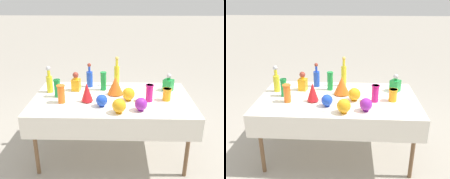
# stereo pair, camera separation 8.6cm
# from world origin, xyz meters

# --- Properties ---
(ground_plane) EXTENTS (40.00, 40.00, 0.00)m
(ground_plane) POSITION_xyz_m (0.00, 0.00, 0.00)
(ground_plane) COLOR #A0998C
(display_table) EXTENTS (1.83, 1.04, 0.76)m
(display_table) POSITION_xyz_m (0.00, -0.03, 0.71)
(display_table) COLOR white
(display_table) RESTS_ON ground
(tall_bottle_0) EXTENTS (0.08, 0.08, 0.31)m
(tall_bottle_0) POSITION_xyz_m (-0.30, 0.36, 0.88)
(tall_bottle_0) COLOR blue
(tall_bottle_0) RESTS_ON display_table
(tall_bottle_1) EXTENTS (0.07, 0.07, 0.39)m
(tall_bottle_1) POSITION_xyz_m (0.05, 0.40, 0.92)
(tall_bottle_1) COLOR yellow
(tall_bottle_1) RESTS_ON display_table
(tall_bottle_2) EXTENTS (0.07, 0.07, 0.33)m
(tall_bottle_2) POSITION_xyz_m (-0.76, 0.15, 0.90)
(tall_bottle_2) COLOR yellow
(tall_bottle_2) RESTS_ON display_table
(square_decanter_0) EXTENTS (0.15, 0.15, 0.22)m
(square_decanter_0) POSITION_xyz_m (0.69, 0.24, 0.85)
(square_decanter_0) COLOR #198C38
(square_decanter_0) RESTS_ON display_table
(square_decanter_1) EXTENTS (0.11, 0.11, 0.24)m
(square_decanter_1) POSITION_xyz_m (-0.45, 0.21, 0.86)
(square_decanter_1) COLOR orange
(square_decanter_1) RESTS_ON display_table
(slender_vase_0) EXTENTS (0.08, 0.08, 0.23)m
(slender_vase_0) POSITION_xyz_m (-0.11, 0.24, 0.88)
(slender_vase_0) COLOR #198C38
(slender_vase_0) RESTS_ON display_table
(slender_vase_1) EXTENTS (0.08, 0.08, 0.21)m
(slender_vase_1) POSITION_xyz_m (-0.64, 0.01, 0.87)
(slender_vase_1) COLOR #198C38
(slender_vase_1) RESTS_ON display_table
(slender_vase_2) EXTENTS (0.10, 0.10, 0.14)m
(slender_vase_2) POSITION_xyz_m (0.62, -0.06, 0.84)
(slender_vase_2) COLOR orange
(slender_vase_2) RESTS_ON display_table
(slender_vase_3) EXTENTS (0.09, 0.09, 0.19)m
(slender_vase_3) POSITION_xyz_m (0.42, -0.09, 0.87)
(slender_vase_3) COLOR #C61972
(slender_vase_3) RESTS_ON display_table
(slender_vase_4) EXTENTS (0.09, 0.09, 0.21)m
(slender_vase_4) POSITION_xyz_m (-0.55, -0.16, 0.87)
(slender_vase_4) COLOR orange
(slender_vase_4) RESTS_ON display_table
(fluted_vase_0) EXTENTS (0.13, 0.13, 0.22)m
(fluted_vase_0) POSITION_xyz_m (-0.28, -0.12, 0.87)
(fluted_vase_0) COLOR red
(fluted_vase_0) RESTS_ON display_table
(fluted_vase_1) EXTENTS (0.19, 0.19, 0.22)m
(fluted_vase_1) POSITION_xyz_m (0.04, 0.10, 0.87)
(fluted_vase_1) COLOR orange
(fluted_vase_1) RESTS_ON display_table
(round_bowl_0) EXTENTS (0.14, 0.14, 0.15)m
(round_bowl_0) POSITION_xyz_m (0.08, -0.40, 0.84)
(round_bowl_0) COLOR orange
(round_bowl_0) RESTS_ON display_table
(round_bowl_1) EXTENTS (0.14, 0.14, 0.15)m
(round_bowl_1) POSITION_xyz_m (0.19, -0.08, 0.84)
(round_bowl_1) COLOR orange
(round_bowl_1) RESTS_ON display_table
(round_bowl_2) EXTENTS (0.13, 0.13, 0.13)m
(round_bowl_2) POSITION_xyz_m (-0.10, -0.25, 0.83)
(round_bowl_2) COLOR blue
(round_bowl_2) RESTS_ON display_table
(round_bowl_3) EXTENTS (0.13, 0.13, 0.14)m
(round_bowl_3) POSITION_xyz_m (0.31, -0.34, 0.83)
(round_bowl_3) COLOR purple
(round_bowl_3) RESTS_ON display_table
(price_tag_left) EXTENTS (0.05, 0.02, 0.04)m
(price_tag_left) POSITION_xyz_m (-0.12, -0.43, 0.78)
(price_tag_left) COLOR white
(price_tag_left) RESTS_ON display_table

